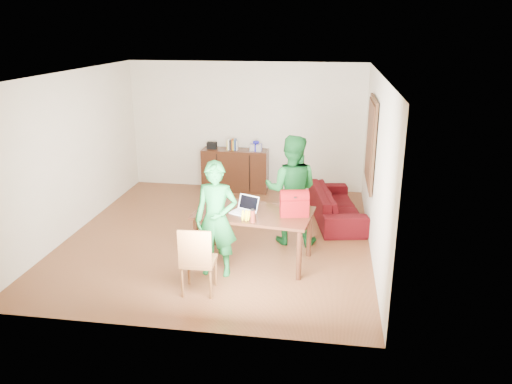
% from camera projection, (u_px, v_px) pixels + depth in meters
% --- Properties ---
extents(room, '(5.20, 5.70, 2.90)m').
position_uv_depth(room, '(220.00, 160.00, 8.16)').
color(room, '#4D2813').
rests_on(room, ground).
extents(table, '(1.80, 1.16, 0.79)m').
position_uv_depth(table, '(254.00, 218.00, 7.37)').
color(table, black).
rests_on(table, ground).
extents(chair, '(0.45, 0.43, 0.96)m').
position_uv_depth(chair, '(199.00, 273.00, 6.61)').
color(chair, brown).
rests_on(chair, ground).
extents(person_near, '(0.61, 0.40, 1.66)m').
position_uv_depth(person_near, '(216.00, 219.00, 6.95)').
color(person_near, '#166528').
rests_on(person_near, ground).
extents(person_far, '(0.90, 0.72, 1.79)m').
position_uv_depth(person_far, '(291.00, 190.00, 7.99)').
color(person_far, '#12521E').
rests_on(person_far, ground).
extents(laptop, '(0.40, 0.35, 0.24)m').
position_uv_depth(laptop, '(243.00, 210.00, 7.26)').
color(laptop, white).
rests_on(laptop, table).
extents(bananas, '(0.20, 0.16, 0.06)m').
position_uv_depth(bananas, '(246.00, 219.00, 6.99)').
color(bananas, gold).
rests_on(bananas, table).
extents(bottle, '(0.07, 0.07, 0.20)m').
position_uv_depth(bottle, '(253.00, 216.00, 6.92)').
color(bottle, '#5E2015').
rests_on(bottle, table).
extents(red_bag, '(0.44, 0.31, 0.30)m').
position_uv_depth(red_bag, '(294.00, 205.00, 7.17)').
color(red_bag, maroon).
rests_on(red_bag, table).
extents(sofa, '(1.11, 2.05, 0.57)m').
position_uv_depth(sofa, '(336.00, 205.00, 9.12)').
color(sofa, '#360709').
rests_on(sofa, ground).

